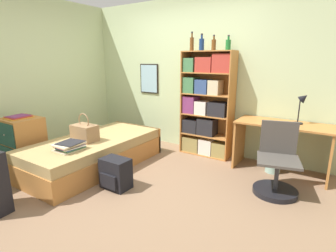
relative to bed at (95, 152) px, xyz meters
The scene contains 18 objects.
ground_plane 0.78m from the bed, ahead, with size 14.00×14.00×0.00m, color #84664C.
wall_back 2.08m from the bed, 65.16° to the left, with size 10.00×0.09×2.60m.
wall_left 1.74m from the bed, behind, with size 0.06×10.00×2.60m.
bed is the anchor object (origin of this frame).
handbag 0.37m from the bed, 98.83° to the right, with size 0.36×0.24×0.41m.
book_stack_on_bed 0.60m from the bed, 75.61° to the right, with size 0.32×0.35×0.11m.
dresser 1.08m from the bed, 146.99° to the right, with size 0.53×0.50×0.74m.
magazine_pile_on_dresser 1.21m from the bed, 147.07° to the right, with size 0.29×0.34×0.04m.
bookcase 1.91m from the bed, 50.17° to the left, with size 0.85×0.33×1.71m.
bottle_green 2.30m from the bed, 57.62° to the left, with size 0.07×0.07×0.30m.
bottle_brown 2.35m from the bed, 51.53° to the left, with size 0.08×0.08×0.26m.
bottle_clear 2.45m from the bed, 47.24° to the left, with size 0.07×0.07×0.23m.
bottle_blue 2.60m from the bed, 44.38° to the left, with size 0.08×0.08×0.22m.
desk 2.73m from the bed, 28.13° to the left, with size 1.25×0.55×0.72m.
desk_lamp 3.02m from the bed, 27.44° to the left, with size 0.18×0.13×0.44m.
desk_chair 2.55m from the bed, 14.37° to the left, with size 0.58×0.58×0.85m.
backpack 0.84m from the bed, 24.72° to the right, with size 0.36×0.27×0.39m.
waste_bin 2.63m from the bed, 27.83° to the left, with size 0.20×0.20×0.24m.
Camera 1 is at (2.22, -2.51, 1.57)m, focal length 28.00 mm.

